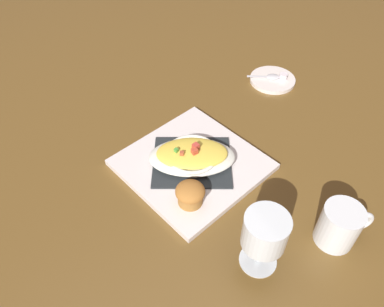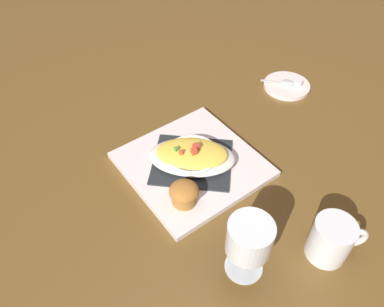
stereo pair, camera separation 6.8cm
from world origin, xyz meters
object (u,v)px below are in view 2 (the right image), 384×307
Objects in this scene: square_plate at (192,164)px; gratin_dish at (192,155)px; stemmed_glass at (249,240)px; coffee_mug at (331,241)px; creamer_cup_0 at (298,83)px; muffin at (184,193)px; spoon at (286,83)px; creamer_saucer at (287,86)px.

square_plate is 1.25× the size of gratin_dish.
stemmed_glass reaches higher than square_plate.
coffee_mug is (-0.32, -0.14, 0.03)m from square_plate.
gratin_dish is at bearing 110.21° from creamer_cup_0.
coffee_mug is at bearing -104.07° from stemmed_glass.
muffin reaches higher than spoon.
muffin is 0.54m from creamer_cup_0.
muffin is 0.46× the size of stemmed_glass.
coffee_mug is 0.78× the size of stemmed_glass.
gratin_dish is at bearing -3.88° from stemmed_glass.
square_plate is at bearing -34.06° from gratin_dish.
gratin_dish is 2.58× the size of spoon.
creamer_cup_0 is (0.25, -0.48, -0.02)m from muffin.
coffee_mug reaches higher than muffin.
stemmed_glass is at bearing -166.20° from muffin.
square_plate is 0.03m from gratin_dish.
spoon is (0.17, -0.39, 0.01)m from square_plate.
creamer_saucer is (0.45, -0.41, -0.09)m from stemmed_glass.
muffin is 0.70× the size of spoon.
gratin_dish reaches higher than creamer_saucer.
gratin_dish is 0.44m from creamer_cup_0.
square_plate is 2.17× the size of creamer_saucer.
creamer_cup_0 is at bearing -123.65° from spoon.
muffin is (-0.10, 0.06, 0.00)m from gratin_dish.
muffin reaches higher than creamer_saucer.
gratin_dish reaches higher than creamer_cup_0.
stemmed_glass reaches higher than spoon.
stemmed_glass reaches higher than muffin.
creamer_cup_0 is (0.15, -0.42, -0.02)m from gratin_dish.
creamer_cup_0 is at bearing -30.03° from coffee_mug.
spoon is at bearing 56.35° from creamer_cup_0.
coffee_mug is at bearing 149.97° from creamer_cup_0.
creamer_cup_0 is (0.15, -0.42, 0.01)m from square_plate.
coffee_mug is (-0.22, -0.21, -0.00)m from muffin.
gratin_dish is 9.83× the size of creamer_cup_0.
muffin is 0.53m from creamer_saucer.
creamer_saucer is 0.01m from spoon.
coffee_mug is 0.18m from stemmed_glass.
muffin is at bearing 13.80° from stemmed_glass.
muffin is 0.47× the size of creamer_saucer.
square_plate is at bearing 110.21° from creamer_cup_0.
stemmed_glass reaches higher than creamer_saucer.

